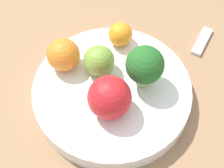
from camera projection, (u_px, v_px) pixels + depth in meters
The scene contains 9 objects.
ground_plane at pixel (112, 105), 0.57m from camera, with size 6.00×6.00×0.00m, color gray.
table_surface at pixel (112, 102), 0.56m from camera, with size 1.20×1.20×0.02m.
bowl at pixel (112, 93), 0.54m from camera, with size 0.23×0.23×0.03m.
broccoli at pixel (145, 66), 0.50m from camera, with size 0.05×0.05×0.07m.
apple_red at pixel (99, 61), 0.53m from camera, with size 0.04×0.04×0.04m.
apple_green at pixel (109, 97), 0.49m from camera, with size 0.06×0.06×0.06m.
orange_front at pixel (120, 34), 0.56m from camera, with size 0.04×0.04×0.04m.
orange_back at pixel (63, 55), 0.53m from camera, with size 0.05×0.05×0.05m.
spoon at pixel (202, 41), 0.61m from camera, with size 0.06×0.03×0.01m.
Camera 1 is at (-0.21, -0.19, 0.50)m, focal length 60.00 mm.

